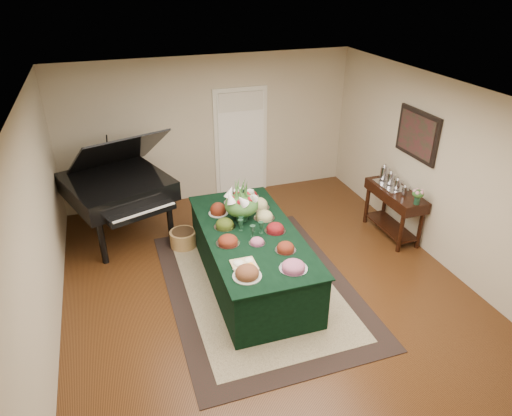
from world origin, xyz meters
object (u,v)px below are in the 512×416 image
object	(u,v)px
grand_piano	(118,186)
mahogany_sideboard	(395,200)
floral_centerpiece	(241,201)
buffet_table	(251,256)

from	to	relation	value
grand_piano	mahogany_sideboard	size ratio (longest dim) A/B	1.76
mahogany_sideboard	grand_piano	bearing A→B (deg)	161.24
grand_piano	mahogany_sideboard	distance (m)	4.54
floral_centerpiece	grand_piano	xyz separation A→B (m)	(-1.63, 1.52, -0.19)
grand_piano	mahogany_sideboard	bearing A→B (deg)	-18.76
floral_centerpiece	mahogany_sideboard	size ratio (longest dim) A/B	0.42
floral_centerpiece	mahogany_sideboard	distance (m)	2.69
buffet_table	floral_centerpiece	bearing A→B (deg)	92.25
grand_piano	floral_centerpiece	bearing A→B (deg)	-42.95
buffet_table	floral_centerpiece	xyz separation A→B (m)	(-0.01, 0.38, 0.70)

